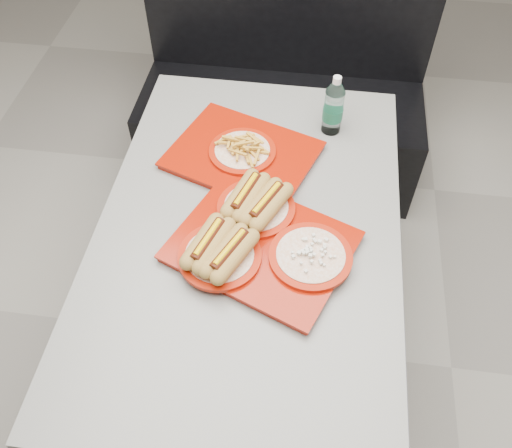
# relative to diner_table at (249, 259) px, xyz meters

# --- Properties ---
(ground) EXTENTS (6.00, 6.00, 0.00)m
(ground) POSITION_rel_diner_table_xyz_m (0.00, 0.00, -0.58)
(ground) COLOR gray
(ground) RESTS_ON ground
(diner_table) EXTENTS (0.92, 1.42, 0.75)m
(diner_table) POSITION_rel_diner_table_xyz_m (0.00, 0.00, 0.00)
(diner_table) COLOR black
(diner_table) RESTS_ON ground
(booth_bench) EXTENTS (1.30, 0.57, 1.35)m
(booth_bench) POSITION_rel_diner_table_xyz_m (0.00, 1.09, -0.18)
(booth_bench) COLOR black
(booth_bench) RESTS_ON ground
(tray_near) EXTENTS (0.59, 0.53, 0.11)m
(tray_near) POSITION_rel_diner_table_xyz_m (0.03, -0.07, 0.20)
(tray_near) COLOR #911303
(tray_near) RESTS_ON diner_table
(tray_far) EXTENTS (0.55, 0.49, 0.09)m
(tray_far) POSITION_rel_diner_table_xyz_m (-0.06, 0.29, 0.19)
(tray_far) COLOR #911303
(tray_far) RESTS_ON diner_table
(water_bottle) EXTENTS (0.07, 0.07, 0.22)m
(water_bottle) POSITION_rel_diner_table_xyz_m (0.22, 0.47, 0.26)
(water_bottle) COLOR silver
(water_bottle) RESTS_ON diner_table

